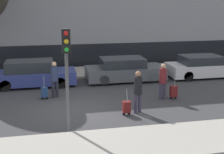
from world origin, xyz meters
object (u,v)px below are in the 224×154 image
object	(u,v)px
pedestrian_left	(55,77)
pedestrian_center	(138,89)
parked_car_3	(202,67)
trolley_right	(174,91)
parked_car_1	(33,74)
parked_car_2	(124,70)
traffic_light	(67,60)
pedestrian_right	(163,79)
trolley_center	(126,107)
trolley_left	(45,92)

from	to	relation	value
pedestrian_left	pedestrian_center	xyz separation A→B (m)	(3.33, -2.91, 0.02)
parked_car_3	trolley_right	world-z (taller)	parked_car_3
parked_car_1	parked_car_2	world-z (taller)	parked_car_1
traffic_light	pedestrian_right	bearing A→B (deg)	33.17
trolley_center	pedestrian_right	bearing A→B (deg)	37.49
parked_car_2	trolley_left	distance (m)	5.33
parked_car_2	pedestrian_center	world-z (taller)	pedestrian_center
parked_car_1	pedestrian_right	bearing A→B (deg)	-31.36
pedestrian_right	trolley_right	xyz separation A→B (m)	(0.55, -0.05, -0.61)
parked_car_3	trolley_right	distance (m)	5.18
trolley_left	pedestrian_center	bearing A→B (deg)	-35.12
pedestrian_right	trolley_right	distance (m)	0.82
traffic_light	pedestrian_left	bearing A→B (deg)	94.32
pedestrian_center	parked_car_2	bearing A→B (deg)	64.47
parked_car_2	trolley_left	bearing A→B (deg)	-150.15
parked_car_3	trolley_center	xyz separation A→B (m)	(-6.23, -5.47, -0.28)
parked_car_3	trolley_center	bearing A→B (deg)	-138.69
traffic_light	parked_car_3	bearing A→B (deg)	38.17
pedestrian_center	trolley_right	distance (m)	2.76
parked_car_2	traffic_light	world-z (taller)	traffic_light
parked_car_2	parked_car_1	bearing A→B (deg)	-179.30
parked_car_1	trolley_right	xyz separation A→B (m)	(6.71, -3.81, -0.29)
trolley_left	pedestrian_right	bearing A→B (deg)	-11.96
parked_car_3	pedestrian_left	distance (m)	9.36
parked_car_2	pedestrian_center	bearing A→B (deg)	-98.21
pedestrian_center	pedestrian_right	distance (m)	2.28
trolley_left	trolley_right	distance (m)	6.19
parked_car_2	pedestrian_right	bearing A→B (deg)	-76.55
trolley_left	pedestrian_center	size ratio (longest dim) A/B	0.62
trolley_right	pedestrian_right	bearing A→B (deg)	174.51
pedestrian_center	trolley_center	world-z (taller)	pedestrian_center
parked_car_1	pedestrian_center	distance (m)	6.93
trolley_center	traffic_light	distance (m)	3.64
parked_car_2	trolley_center	distance (m)	5.67
pedestrian_left	trolley_center	size ratio (longest dim) A/B	1.57
pedestrian_center	parked_car_1	bearing A→B (deg)	112.94
parked_car_3	pedestrian_center	xyz separation A→B (m)	(-5.70, -5.31, 0.40)
parked_car_2	pedestrian_left	xyz separation A→B (m)	(-4.10, -2.44, 0.36)
parked_car_1	trolley_right	distance (m)	7.72
parked_car_1	parked_car_2	xyz separation A→B (m)	(5.25, 0.06, -0.02)
parked_car_2	trolley_center	bearing A→B (deg)	-103.24
trolley_left	parked_car_3	bearing A→B (deg)	15.29
parked_car_3	pedestrian_center	distance (m)	7.80
pedestrian_left	trolley_left	bearing A→B (deg)	-179.94
trolley_center	pedestrian_right	world-z (taller)	pedestrian_right
pedestrian_left	pedestrian_center	distance (m)	4.42
parked_car_1	trolley_left	size ratio (longest dim) A/B	4.09
pedestrian_left	traffic_light	world-z (taller)	traffic_light
pedestrian_right	trolley_right	world-z (taller)	pedestrian_right
parked_car_2	traffic_light	xyz separation A→B (m)	(-3.77, -6.88, 2.01)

